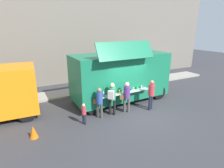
# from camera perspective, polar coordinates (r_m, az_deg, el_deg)

# --- Properties ---
(ground_plane) EXTENTS (60.00, 60.00, 0.00)m
(ground_plane) POSITION_cam_1_polar(r_m,az_deg,el_deg) (9.89, 8.23, -9.70)
(ground_plane) COLOR #38383D
(curb_strip) EXTENTS (28.00, 1.60, 0.15)m
(curb_strip) POSITION_cam_1_polar(r_m,az_deg,el_deg) (12.91, -19.07, -3.56)
(curb_strip) COLOR #9E998E
(curb_strip) RESTS_ON ground
(building_behind) EXTENTS (32.00, 2.40, 10.51)m
(building_behind) POSITION_cam_1_polar(r_m,az_deg,el_deg) (16.16, -19.42, 19.21)
(building_behind) COLOR slate
(building_behind) RESTS_ON ground
(food_truck_main) EXTENTS (6.10, 3.20, 3.84)m
(food_truck_main) POSITION_cam_1_polar(r_m,az_deg,el_deg) (11.23, 2.80, 2.72)
(food_truck_main) COLOR #19764F
(food_truck_main) RESTS_ON ground
(traffic_cone_orange) EXTENTS (0.36, 0.36, 0.55)m
(traffic_cone_orange) POSITION_cam_1_polar(r_m,az_deg,el_deg) (8.49, -23.89, -13.89)
(traffic_cone_orange) COLOR orange
(traffic_cone_orange) RESTS_ON ground
(trash_bin) EXTENTS (0.60, 0.60, 0.86)m
(trash_bin) POSITION_cam_1_polar(r_m,az_deg,el_deg) (15.64, 11.71, 1.99)
(trash_bin) COLOR #2D5B3B
(trash_bin) RESTS_ON ground
(customer_front_ordering) EXTENTS (0.56, 0.39, 1.75)m
(customer_front_ordering) POSITION_cam_1_polar(r_m,az_deg,el_deg) (9.70, 4.67, -3.43)
(customer_front_ordering) COLOR #4C4944
(customer_front_ordering) RESTS_ON ground
(customer_mid_with_backpack) EXTENTS (0.54, 0.57, 1.79)m
(customer_mid_with_backpack) POSITION_cam_1_polar(r_m,az_deg,el_deg) (9.34, 0.01, -3.83)
(customer_mid_with_backpack) COLOR black
(customer_mid_with_backpack) RESTS_ON ground
(customer_rear_waiting) EXTENTS (0.44, 0.50, 1.64)m
(customer_rear_waiting) POSITION_cam_1_polar(r_m,az_deg,el_deg) (9.13, -4.13, -5.22)
(customer_rear_waiting) COLOR #4B4642
(customer_rear_waiting) RESTS_ON ground
(customer_extra_browsing) EXTENTS (0.36, 0.36, 1.75)m
(customer_extra_browsing) POSITION_cam_1_polar(r_m,az_deg,el_deg) (10.24, 12.50, -2.62)
(customer_extra_browsing) COLOR #1F2537
(customer_extra_browsing) RESTS_ON ground
(child_near_queue) EXTENTS (0.22, 0.22, 1.08)m
(child_near_queue) POSITION_cam_1_polar(r_m,az_deg,el_deg) (8.72, -9.02, -8.88)
(child_near_queue) COLOR #1C2539
(child_near_queue) RESTS_ON ground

